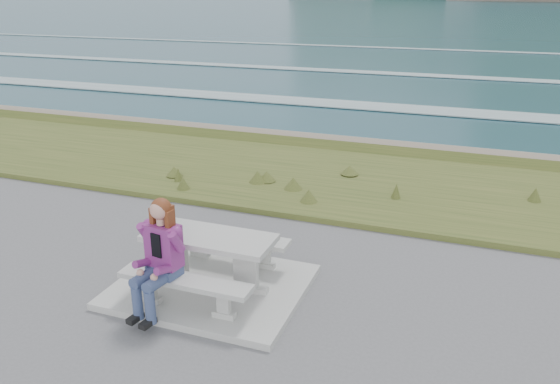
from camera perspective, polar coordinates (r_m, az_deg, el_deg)
The scene contains 8 objects.
concrete_slab at distance 7.89m, azimuth -7.17°, elevation -9.75°, with size 2.60×2.10×0.10m, color #A4A59F.
picnic_table at distance 7.59m, azimuth -7.38°, elevation -5.62°, with size 1.80×0.75×0.75m.
bench_landward at distance 7.16m, azimuth -9.88°, elevation -9.58°, with size 1.80×0.35×0.45m.
bench_seaward at distance 8.25m, azimuth -5.09°, elevation -5.09°, with size 1.80×0.35×0.45m.
grass_verge at distance 12.15m, azimuth 3.56°, elevation 1.24°, with size 160.00×4.50×0.22m, color #34481B.
shore_drop at distance 14.83m, azimuth 6.82°, elevation 4.71°, with size 160.00×0.80×2.20m, color #6E6053.
ocean at distance 31.79m, azimuth 14.19°, elevation 9.50°, with size 1600.00×1600.00×0.09m.
seated_woman at distance 7.11m, azimuth -12.74°, elevation -8.19°, with size 0.54×0.82×1.49m.
Camera 1 is at (3.24, -6.01, 4.01)m, focal length 35.00 mm.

